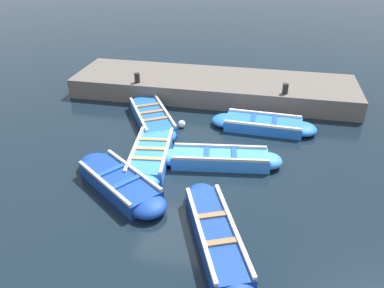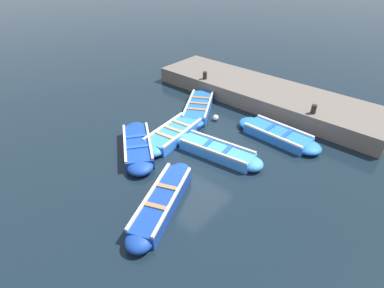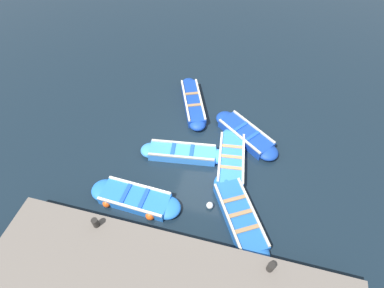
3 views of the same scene
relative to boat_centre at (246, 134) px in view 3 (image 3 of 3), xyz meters
The scene contains 13 objects.
ground_plane 1.90m from the boat_centre, 44.67° to the right, with size 120.00×120.00×0.00m, color black.
boat_centre is the anchor object (origin of this frame).
boat_outer_right 2.95m from the boat_centre, 117.31° to the right, with size 3.53×2.00×0.46m.
boat_drifting 3.76m from the boat_centre, ahead, with size 3.56×2.59×0.43m.
boat_tucked 1.50m from the boat_centre, 14.38° to the right, with size 3.45×1.31×0.42m.
boat_end_of_row 5.22m from the boat_centre, 40.27° to the right, with size 1.09×3.39×0.39m.
boat_near_quay 2.80m from the boat_centre, 55.09° to the right, with size 1.17×3.44×0.42m.
quay_wall 6.64m from the boat_centre, 11.56° to the right, with size 2.83×10.69×0.71m.
bollard_north 6.79m from the boat_centre, 36.36° to the right, with size 0.20×0.20×0.35m, color black.
bollard_mid_north 5.64m from the boat_centre, 13.89° to the left, with size 0.20×0.20×0.35m, color black.
buoy_orange_near 6.13m from the boat_centre, 44.23° to the right, with size 0.30×0.30×0.30m, color #E05119.
buoy_yellow_far 5.18m from the boat_centre, 30.61° to the right, with size 0.33×0.33×0.33m, color #E05119.
buoy_white_drifting 3.65m from the boat_centre, 12.06° to the right, with size 0.25×0.25×0.25m, color silver.
Camera 3 is at (7.29, 1.22, 9.51)m, focal length 28.00 mm.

